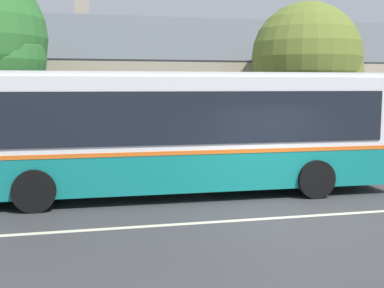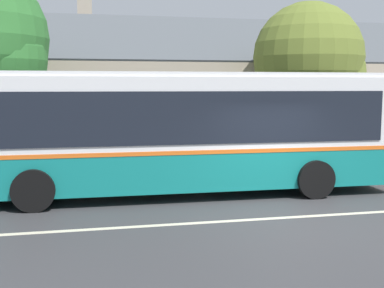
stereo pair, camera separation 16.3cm
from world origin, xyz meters
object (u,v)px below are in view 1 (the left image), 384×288
(transit_bus, at_px, (167,130))
(bus_stop_sign, at_px, (357,123))
(street_tree_primary, at_px, (311,62))
(bench_down_street, at_px, (94,160))

(transit_bus, distance_m, bus_stop_sign, 7.22)
(transit_bus, bearing_deg, street_tree_primary, 34.11)
(bench_down_street, distance_m, bus_stop_sign, 8.87)
(street_tree_primary, xyz_separation_m, bus_stop_sign, (0.75, -2.08, -2.15))
(bus_stop_sign, bearing_deg, bench_down_street, 176.10)
(transit_bus, xyz_separation_m, bus_stop_sign, (6.91, 2.09, -0.10))
(street_tree_primary, height_order, bus_stop_sign, street_tree_primary)
(street_tree_primary, distance_m, bus_stop_sign, 3.09)
(transit_bus, xyz_separation_m, street_tree_primary, (6.16, 4.17, 2.05))
(bench_down_street, bearing_deg, transit_bus, -55.13)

